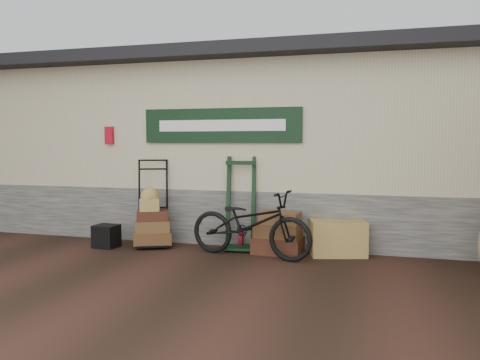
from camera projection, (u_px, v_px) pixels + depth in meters
name	position (u px, v px, depth m)	size (l,w,h in m)	color
ground	(221.00, 262.00, 6.61)	(80.00, 80.00, 0.00)	black
station_building	(263.00, 146.00, 9.11)	(14.40, 4.10, 3.20)	#4C4C47
porter_trolley	(153.00, 202.00, 7.59)	(0.72, 0.54, 1.43)	black
green_barrow	(240.00, 203.00, 7.35)	(0.53, 0.44, 1.45)	black
suitcase_stack	(278.00, 232.00, 7.08)	(0.73, 0.46, 0.65)	#3D1D13
wicker_hamper	(337.00, 238.00, 7.00)	(0.80, 0.52, 0.52)	olive
black_trunk	(106.00, 236.00, 7.50)	(0.36, 0.31, 0.36)	black
bicycle	(250.00, 220.00, 6.84)	(1.90, 0.66, 1.10)	black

